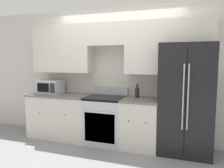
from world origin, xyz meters
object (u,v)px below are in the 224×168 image
Objects in this scene: bottle at (137,92)px; oven_range at (105,120)px; refrigerator at (186,99)px; microwave at (50,87)px.

oven_range is at bearing -168.44° from bottle.
oven_range is at bearing -178.57° from refrigerator.
refrigerator is 7.10× the size of bottle.
refrigerator is at bearing 1.43° from oven_range.
oven_range is 1.39m from microwave.
refrigerator reaches higher than bottle.
refrigerator reaches higher than microwave.
microwave reaches higher than bottle.
bottle is (1.84, 0.06, -0.03)m from microwave.
oven_range is 4.01× the size of bottle.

